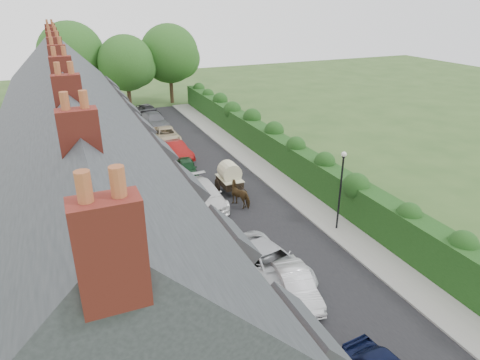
% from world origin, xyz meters
% --- Properties ---
extents(ground, '(140.00, 140.00, 0.00)m').
position_xyz_m(ground, '(0.00, 0.00, 0.00)').
color(ground, '#2D4C1E').
rests_on(ground, ground).
extents(road, '(6.00, 58.00, 0.02)m').
position_xyz_m(road, '(-0.50, 11.00, 0.01)').
color(road, black).
rests_on(road, ground).
extents(pavement_hedge_side, '(2.20, 58.00, 0.12)m').
position_xyz_m(pavement_hedge_side, '(3.60, 11.00, 0.06)').
color(pavement_hedge_side, '#9A9792').
rests_on(pavement_hedge_side, ground).
extents(pavement_house_side, '(1.70, 58.00, 0.12)m').
position_xyz_m(pavement_house_side, '(-4.35, 11.00, 0.06)').
color(pavement_house_side, '#9A9792').
rests_on(pavement_house_side, ground).
extents(kerb_hedge_side, '(0.18, 58.00, 0.13)m').
position_xyz_m(kerb_hedge_side, '(2.55, 11.00, 0.07)').
color(kerb_hedge_side, '#9C9C96').
rests_on(kerb_hedge_side, ground).
extents(kerb_house_side, '(0.18, 58.00, 0.13)m').
position_xyz_m(kerb_house_side, '(-3.55, 11.00, 0.07)').
color(kerb_house_side, '#9C9C96').
rests_on(kerb_house_side, ground).
extents(hedge, '(2.10, 58.00, 2.85)m').
position_xyz_m(hedge, '(5.40, 11.00, 1.60)').
color(hedge, '#163812').
rests_on(hedge, ground).
extents(terrace_row, '(9.05, 40.50, 11.50)m').
position_xyz_m(terrace_row, '(-10.87, 9.98, 4.47)').
color(terrace_row, brown).
rests_on(terrace_row, ground).
extents(garden_wall_row, '(0.35, 40.35, 1.10)m').
position_xyz_m(garden_wall_row, '(-5.35, 10.00, 0.46)').
color(garden_wall_row, maroon).
rests_on(garden_wall_row, ground).
extents(lamppost, '(0.32, 0.32, 5.16)m').
position_xyz_m(lamppost, '(3.40, 4.00, 3.30)').
color(lamppost, black).
rests_on(lamppost, ground).
extents(tree_far_left, '(7.14, 6.80, 9.29)m').
position_xyz_m(tree_far_left, '(-2.65, 40.08, 5.71)').
color(tree_far_left, '#332316').
rests_on(tree_far_left, ground).
extents(tree_far_right, '(7.98, 7.60, 10.31)m').
position_xyz_m(tree_far_right, '(3.39, 42.08, 6.31)').
color(tree_far_right, '#332316').
rests_on(tree_far_right, ground).
extents(tree_far_back, '(8.40, 8.00, 10.82)m').
position_xyz_m(tree_far_back, '(-8.59, 43.08, 6.62)').
color(tree_far_back, '#332316').
rests_on(tree_far_back, ground).
extents(car_silver_a, '(2.02, 4.36, 1.38)m').
position_xyz_m(car_silver_a, '(-2.27, -0.60, 0.69)').
color(car_silver_a, '#B5B5BA').
rests_on(car_silver_a, ground).
extents(car_silver_b, '(3.70, 6.16, 1.60)m').
position_xyz_m(car_silver_b, '(-2.68, 1.40, 0.80)').
color(car_silver_b, silver).
rests_on(car_silver_b, ground).
extents(car_white, '(2.17, 5.25, 1.52)m').
position_xyz_m(car_white, '(-3.00, 10.60, 0.76)').
color(car_white, silver).
rests_on(car_white, ground).
extents(car_green, '(2.10, 3.99, 1.29)m').
position_xyz_m(car_green, '(-2.62, 16.20, 0.65)').
color(car_green, black).
rests_on(car_green, ground).
extents(car_red, '(2.46, 4.72, 1.48)m').
position_xyz_m(car_red, '(-2.37, 20.48, 0.74)').
color(car_red, maroon).
rests_on(car_red, ground).
extents(car_beige, '(2.40, 5.08, 1.40)m').
position_xyz_m(car_beige, '(-2.03, 25.43, 0.70)').
color(car_beige, '#C3B08D').
rests_on(car_beige, ground).
extents(car_grey, '(2.52, 5.52, 1.57)m').
position_xyz_m(car_grey, '(-1.87, 30.97, 0.78)').
color(car_grey, '#57595E').
rests_on(car_grey, ground).
extents(car_black, '(2.71, 4.74, 1.52)m').
position_xyz_m(car_black, '(-1.60, 35.65, 0.76)').
color(car_black, black).
rests_on(car_black, ground).
extents(horse, '(1.63, 2.17, 1.67)m').
position_xyz_m(horse, '(-0.72, 9.51, 0.83)').
color(horse, '#443119').
rests_on(horse, ground).
extents(horse_cart, '(1.53, 3.37, 2.43)m').
position_xyz_m(horse_cart, '(-0.72, 11.64, 1.39)').
color(horse_cart, black).
rests_on(horse_cart, ground).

